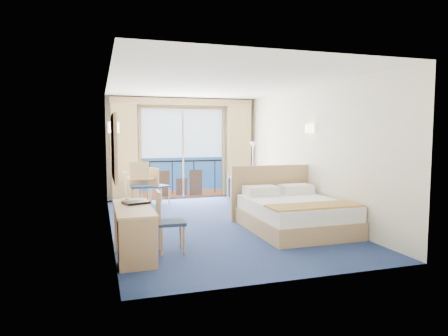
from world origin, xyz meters
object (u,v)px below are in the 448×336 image
armchair (249,190)px  round_table (140,184)px  floor_lamp (253,156)px  table_chair_a (157,183)px  desk (136,235)px  desk_chair (166,218)px  nightstand (292,201)px  table_chair_b (140,182)px  bed (293,213)px

armchair → round_table: 2.66m
floor_lamp → round_table: size_ratio=2.02×
table_chair_a → armchair: bearing=-140.6°
desk → table_chair_a: 4.59m
desk_chair → nightstand: bearing=-55.2°
round_table → floor_lamp: bearing=-0.8°
table_chair_b → armchair: bearing=-10.8°
floor_lamp → table_chair_b: (-2.98, -0.32, -0.56)m
armchair → table_chair_a: (-2.10, 0.83, 0.14)m
bed → armchair: bearing=87.5°
floor_lamp → round_table: (-2.95, 0.04, -0.65)m
desk → round_table: 4.55m
nightstand → desk: size_ratio=0.39×
bed → round_table: bearing=125.1°
nightstand → desk_chair: bearing=-147.9°
nightstand → armchair: (-0.47, 1.39, 0.07)m
table_chair_a → bed: bearing=-178.6°
desk → table_chair_a: table_chair_a is taller
bed → nightstand: bearing=63.9°
desk → table_chair_a: bearing=78.5°
bed → desk_chair: bearing=-163.7°
bed → round_table: (-2.40, 3.42, 0.21)m
nightstand → floor_lamp: bearing=90.9°
bed → floor_lamp: (0.54, 3.39, 0.85)m
bed → desk: bed is taller
table_chair_a → table_chair_b: table_chair_b is taller
table_chair_b → round_table: bearing=84.3°
floor_lamp → table_chair_a: size_ratio=1.69×
bed → table_chair_b: size_ratio=1.95×
nightstand → desk_chair: (-3.03, -1.90, 0.23)m
desk_chair → round_table: (0.05, 4.14, -0.00)m
floor_lamp → desk: 5.71m
bed → table_chair_a: size_ratio=2.30×
nightstand → table_chair_a: size_ratio=0.65×
table_chair_a → nightstand: bearing=-159.8°
bed → table_chair_b: bearing=128.5°
round_table → table_chair_a: 0.41m
floor_lamp → table_chair_a: 2.62m
bed → armchair: bed is taller
round_table → table_chair_a: (0.41, -0.02, -0.01)m
round_table → table_chair_b: bearing=-95.9°
desk → nightstand: bearing=33.1°
bed → armchair: 2.57m
desk → table_chair_b: (0.47, 4.16, 0.21)m
bed → floor_lamp: bearing=80.9°
table_chair_a → floor_lamp: bearing=-119.4°
armchair → table_chair_b: table_chair_b is taller
nightstand → round_table: round_table is taller
desk → desk_chair: bearing=39.2°
nightstand → bed: bearing=-116.1°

